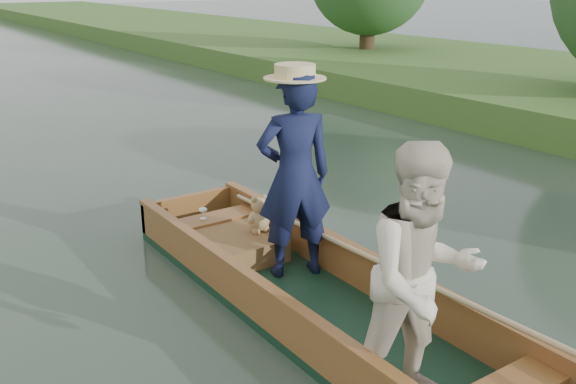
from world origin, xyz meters
TOP-DOWN VIEW (x-y plane):
  - ground at (0.00, 0.00)m, footprint 120.00×120.00m
  - punt at (-0.04, -0.11)m, footprint 1.30×5.00m

SIDE VIEW (x-z plane):
  - ground at x=0.00m, z-range 0.00..0.00m
  - punt at x=-0.04m, z-range -0.33..1.61m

